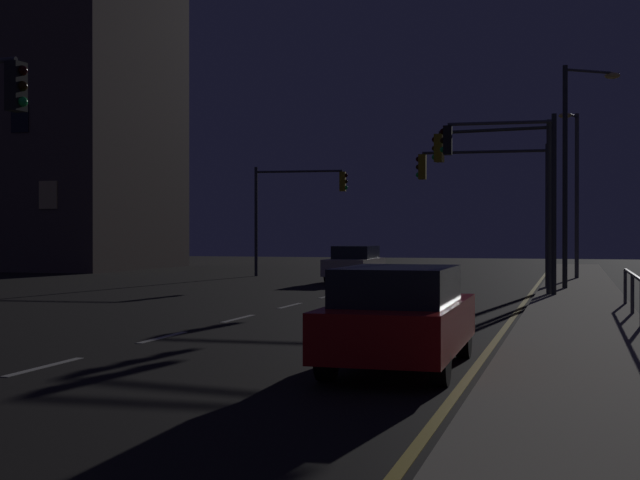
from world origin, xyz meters
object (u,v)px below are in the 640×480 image
at_px(car_oncoming, 355,263).
at_px(traffic_light_far_right, 296,198).
at_px(traffic_light_far_left, 506,169).
at_px(street_lamp_mid_block, 575,179).
at_px(street_lamp_median, 574,155).
at_px(car, 400,315).
at_px(traffic_light_far_center, 498,173).
at_px(traffic_light_near_right, 488,185).

height_order(car_oncoming, traffic_light_far_right, traffic_light_far_right).
xyz_separation_m(car_oncoming, traffic_light_far_left, (7.04, -7.94, 3.37)).
height_order(street_lamp_mid_block, street_lamp_median, street_lamp_median).
height_order(car, street_lamp_mid_block, street_lamp_mid_block).
xyz_separation_m(car, traffic_light_far_right, (-10.64, 27.46, 3.04)).
relative_size(traffic_light_far_left, street_lamp_mid_block, 0.79).
height_order(traffic_light_far_center, street_lamp_mid_block, street_lamp_mid_block).
distance_m(car_oncoming, traffic_light_near_right, 7.73).
distance_m(car_oncoming, street_lamp_mid_block, 10.40).
relative_size(traffic_light_near_right, traffic_light_far_left, 0.91).
relative_size(street_lamp_mid_block, street_lamp_median, 0.91).
xyz_separation_m(traffic_light_far_right, street_lamp_median, (13.16, -8.04, 1.06)).
bearing_deg(street_lamp_median, car_oncoming, 156.20).
bearing_deg(car_oncoming, street_lamp_median, -23.80).
relative_size(traffic_light_far_center, street_lamp_median, 0.70).
relative_size(traffic_light_far_left, street_lamp_median, 0.72).
distance_m(traffic_light_near_right, street_lamp_median, 3.27).
bearing_deg(street_lamp_mid_block, street_lamp_median, -90.32).
xyz_separation_m(street_lamp_mid_block, street_lamp_median, (-0.04, -7.25, 0.42)).
distance_m(car_oncoming, street_lamp_median, 10.81).
bearing_deg(traffic_light_far_left, traffic_light_near_right, 102.86).
height_order(traffic_light_far_center, traffic_light_far_left, traffic_light_far_left).
distance_m(traffic_light_far_center, traffic_light_near_right, 3.81).
bearing_deg(car, street_lamp_median, 82.62).
relative_size(car, traffic_light_far_center, 0.79).
height_order(car_oncoming, traffic_light_near_right, traffic_light_near_right).
relative_size(car, traffic_light_far_left, 0.76).
height_order(traffic_light_far_center, traffic_light_near_right, traffic_light_far_center).
relative_size(car_oncoming, traffic_light_near_right, 0.84).
bearing_deg(traffic_light_far_center, car, -90.38).
distance_m(traffic_light_far_right, street_lamp_mid_block, 13.24).
bearing_deg(car_oncoming, traffic_light_far_left, -48.46).
bearing_deg(street_lamp_mid_block, traffic_light_far_right, 176.59).
relative_size(traffic_light_far_center, street_lamp_mid_block, 0.77).
bearing_deg(car, traffic_light_far_left, 88.49).
bearing_deg(traffic_light_far_right, street_lamp_mid_block, -3.41).
bearing_deg(car, car_oncoming, 105.79).
bearing_deg(traffic_light_far_center, traffic_light_far_left, -60.90).
distance_m(car, car_oncoming, 24.37).
xyz_separation_m(traffic_light_far_right, street_lamp_mid_block, (13.20, -0.79, 0.64)).
height_order(traffic_light_near_right, street_lamp_mid_block, street_lamp_mid_block).
relative_size(traffic_light_near_right, street_lamp_mid_block, 0.72).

